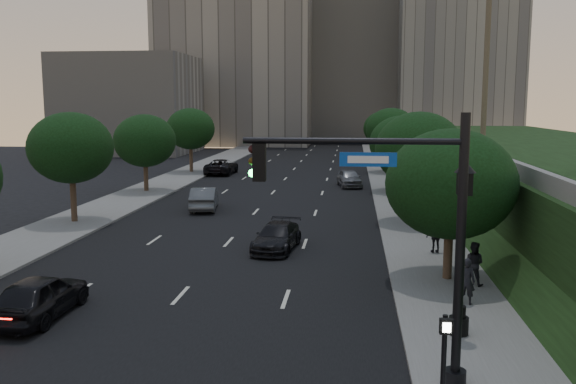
# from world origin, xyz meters

# --- Properties ---
(ground) EXTENTS (160.00, 160.00, 0.00)m
(ground) POSITION_xyz_m (0.00, 0.00, 0.00)
(ground) COLOR black
(ground) RESTS_ON ground
(road_surface) EXTENTS (16.00, 140.00, 0.02)m
(road_surface) POSITION_xyz_m (0.00, 30.00, 0.01)
(road_surface) COLOR black
(road_surface) RESTS_ON ground
(sidewalk_right) EXTENTS (4.50, 140.00, 0.15)m
(sidewalk_right) POSITION_xyz_m (10.25, 30.00, 0.07)
(sidewalk_right) COLOR slate
(sidewalk_right) RESTS_ON ground
(sidewalk_left) EXTENTS (4.50, 140.00, 0.15)m
(sidewalk_left) POSITION_xyz_m (-10.25, 30.00, 0.07)
(sidewalk_left) COLOR slate
(sidewalk_left) RESTS_ON ground
(embankment) EXTENTS (18.00, 90.00, 4.00)m
(embankment) POSITION_xyz_m (22.00, 28.00, 2.00)
(embankment) COLOR black
(embankment) RESTS_ON ground
(parapet_wall) EXTENTS (0.35, 90.00, 0.70)m
(parapet_wall) POSITION_xyz_m (13.50, 28.00, 4.35)
(parapet_wall) COLOR slate
(parapet_wall) RESTS_ON embankment
(office_block_left) EXTENTS (26.00, 20.00, 32.00)m
(office_block_left) POSITION_xyz_m (-14.00, 92.00, 16.00)
(office_block_left) COLOR gray
(office_block_left) RESTS_ON ground
(office_block_mid) EXTENTS (22.00, 18.00, 26.00)m
(office_block_mid) POSITION_xyz_m (6.00, 102.00, 13.00)
(office_block_mid) COLOR #A9A59A
(office_block_mid) RESTS_ON ground
(office_block_right) EXTENTS (20.00, 22.00, 36.00)m
(office_block_right) POSITION_xyz_m (24.00, 96.00, 18.00)
(office_block_right) COLOR gray
(office_block_right) RESTS_ON ground
(office_block_filler) EXTENTS (18.00, 16.00, 14.00)m
(office_block_filler) POSITION_xyz_m (-26.00, 70.00, 7.00)
(office_block_filler) COLOR #A9A59A
(office_block_filler) RESTS_ON ground
(tree_right_a) EXTENTS (5.20, 5.20, 6.24)m
(tree_right_a) POSITION_xyz_m (10.30, 8.00, 4.02)
(tree_right_a) COLOR #38281C
(tree_right_a) RESTS_ON ground
(tree_right_b) EXTENTS (5.20, 5.20, 6.74)m
(tree_right_b) POSITION_xyz_m (10.30, 20.00, 4.52)
(tree_right_b) COLOR #38281C
(tree_right_b) RESTS_ON ground
(tree_right_c) EXTENTS (5.20, 5.20, 6.24)m
(tree_right_c) POSITION_xyz_m (10.30, 33.00, 4.02)
(tree_right_c) COLOR #38281C
(tree_right_c) RESTS_ON ground
(tree_right_d) EXTENTS (5.20, 5.20, 6.74)m
(tree_right_d) POSITION_xyz_m (10.30, 47.00, 4.52)
(tree_right_d) COLOR #38281C
(tree_right_d) RESTS_ON ground
(tree_right_e) EXTENTS (5.20, 5.20, 6.24)m
(tree_right_e) POSITION_xyz_m (10.30, 62.00, 4.02)
(tree_right_e) COLOR #38281C
(tree_right_e) RESTS_ON ground
(tree_left_b) EXTENTS (5.00, 5.00, 6.71)m
(tree_left_b) POSITION_xyz_m (-10.30, 18.00, 4.58)
(tree_left_b) COLOR #38281C
(tree_left_b) RESTS_ON ground
(tree_left_c) EXTENTS (5.00, 5.00, 6.34)m
(tree_left_c) POSITION_xyz_m (-10.30, 31.00, 4.21)
(tree_left_c) COLOR #38281C
(tree_left_c) RESTS_ON ground
(tree_left_d) EXTENTS (5.00, 5.00, 6.71)m
(tree_left_d) POSITION_xyz_m (-10.30, 45.00, 4.58)
(tree_left_d) COLOR #38281C
(tree_left_d) RESTS_ON ground
(traffic_signal_mast) EXTENTS (5.68, 0.56, 7.00)m
(traffic_signal_mast) POSITION_xyz_m (7.97, -1.61, 3.67)
(traffic_signal_mast) COLOR black
(traffic_signal_mast) RESTS_ON ground
(street_lamp) EXTENTS (0.64, 0.64, 5.62)m
(street_lamp) POSITION_xyz_m (9.72, 1.80, 2.63)
(street_lamp) COLOR black
(street_lamp) RESTS_ON ground
(pedestrian_signal) EXTENTS (0.30, 0.33, 2.50)m
(pedestrian_signal) POSITION_xyz_m (8.52, -3.24, 1.57)
(pedestrian_signal) COLOR black
(pedestrian_signal) RESTS_ON ground
(sedan_near_left) EXTENTS (1.85, 4.49, 1.52)m
(sedan_near_left) POSITION_xyz_m (-4.06, 2.19, 0.76)
(sedan_near_left) COLOR black
(sedan_near_left) RESTS_ON ground
(sedan_mid_left) EXTENTS (2.38, 4.95, 1.57)m
(sedan_mid_left) POSITION_xyz_m (-3.63, 23.51, 0.78)
(sedan_mid_left) COLOR #4D5155
(sedan_mid_left) RESTS_ON ground
(sedan_far_left) EXTENTS (2.73, 5.67, 1.56)m
(sedan_far_left) POSITION_xyz_m (-6.91, 44.16, 0.78)
(sedan_far_left) COLOR black
(sedan_far_left) RESTS_ON ground
(sedan_near_right) EXTENTS (2.33, 4.71, 1.32)m
(sedan_near_right) POSITION_xyz_m (2.72, 12.62, 0.66)
(sedan_near_right) COLOR black
(sedan_near_right) RESTS_ON ground
(sedan_far_right) EXTENTS (2.53, 4.71, 1.52)m
(sedan_far_right) POSITION_xyz_m (6.13, 36.16, 0.76)
(sedan_far_right) COLOR slate
(sedan_far_right) RESTS_ON ground
(pedestrian_a) EXTENTS (0.71, 0.59, 1.67)m
(pedestrian_a) POSITION_xyz_m (10.47, 4.78, 0.98)
(pedestrian_a) COLOR black
(pedestrian_a) RESTS_ON sidewalk_right
(pedestrian_b) EXTENTS (1.03, 0.94, 1.72)m
(pedestrian_b) POSITION_xyz_m (11.15, 7.14, 1.01)
(pedestrian_b) COLOR black
(pedestrian_b) RESTS_ON sidewalk_right
(pedestrian_c) EXTENTS (1.00, 0.59, 1.60)m
(pedestrian_c) POSITION_xyz_m (10.40, 12.29, 0.95)
(pedestrian_c) COLOR black
(pedestrian_c) RESTS_ON sidewalk_right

